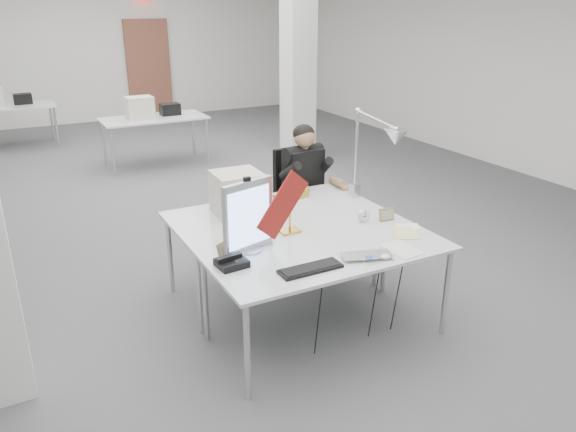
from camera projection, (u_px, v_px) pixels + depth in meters
name	position (u px, v px, depth m)	size (l,w,h in m)	color
room_shell	(204.00, 78.00, 5.99)	(10.04, 14.04, 3.24)	#4A4A4C
desk_main	(328.00, 251.00, 4.15)	(1.80, 0.90, 0.03)	silver
desk_second	(274.00, 212.00, 4.89)	(1.80, 0.90, 0.03)	silver
bg_desk_a	(154.00, 118.00, 8.77)	(1.60, 0.80, 0.03)	silver
bg_desk_b	(5.00, 107.00, 9.71)	(1.60, 0.80, 0.03)	silver
office_chair	(301.00, 200.00, 5.78)	(0.53, 0.53, 1.08)	black
seated_person	(304.00, 168.00, 5.61)	(0.44, 0.55, 0.83)	black
monitor	(248.00, 216.00, 4.03)	(0.43, 0.04, 0.53)	#B7B7BC
pennant	(283.00, 205.00, 4.10)	(0.49, 0.01, 0.21)	maroon
keyboard	(310.00, 269.00, 3.81)	(0.45, 0.15, 0.02)	black
laptop	(369.00, 259.00, 3.94)	(0.37, 0.24, 0.03)	#A9A8AD
mouse	(386.00, 256.00, 3.98)	(0.10, 0.06, 0.04)	silver
bankers_lamp	(290.00, 211.00, 4.38)	(0.32, 0.13, 0.36)	gold
desk_phone	(232.00, 263.00, 3.87)	(0.20, 0.18, 0.05)	black
picture_frame_left	(224.00, 249.00, 4.02)	(0.13, 0.01, 0.11)	tan
picture_frame_right	(386.00, 214.00, 4.66)	(0.14, 0.01, 0.11)	#B1854C
desk_clock	(364.00, 216.00, 4.64)	(0.11, 0.11, 0.03)	silver
paper_stack_a	(402.00, 249.00, 4.13)	(0.20, 0.29, 0.01)	silver
paper_stack_b	(405.00, 233.00, 4.42)	(0.18, 0.25, 0.01)	#DAD482
paper_stack_c	(408.00, 227.00, 4.55)	(0.18, 0.13, 0.01)	white
beige_monitor	(237.00, 193.00, 4.76)	(0.39, 0.37, 0.37)	beige
architect_lamp	(372.00, 155.00, 4.90)	(0.24, 0.71, 0.91)	silver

